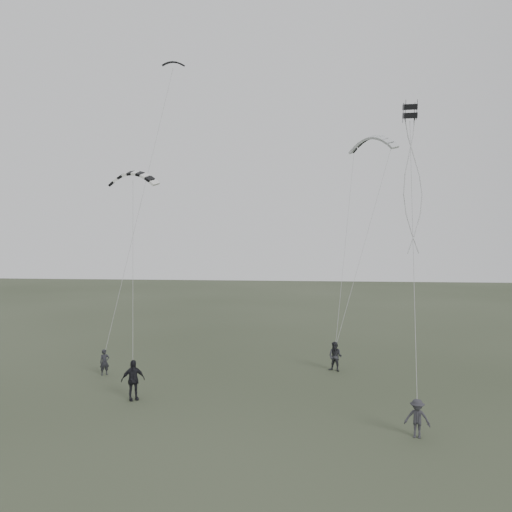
# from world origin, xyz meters

# --- Properties ---
(ground) EXTENTS (140.00, 140.00, 0.00)m
(ground) POSITION_xyz_m (0.00, 0.00, 0.00)
(ground) COLOR #2F3824
(ground) RESTS_ON ground
(flyer_left) EXTENTS (0.64, 0.60, 1.48)m
(flyer_left) POSITION_xyz_m (-7.40, 4.66, 0.74)
(flyer_left) COLOR black
(flyer_left) RESTS_ON ground
(flyer_right) EXTENTS (1.05, 0.97, 1.74)m
(flyer_right) POSITION_xyz_m (5.90, 6.82, 0.87)
(flyer_right) COLOR #27272C
(flyer_right) RESTS_ON ground
(flyer_center) EXTENTS (1.23, 1.03, 1.96)m
(flyer_center) POSITION_xyz_m (-4.22, 0.49, 0.98)
(flyer_center) COLOR black
(flyer_center) RESTS_ON ground
(flyer_far) EXTENTS (1.11, 0.82, 1.53)m
(flyer_far) POSITION_xyz_m (8.55, -2.85, 0.77)
(flyer_far) COLOR #2B2A30
(flyer_far) RESTS_ON ground
(kite_dark_small) EXTENTS (1.55, 0.74, 0.60)m
(kite_dark_small) POSITION_xyz_m (-4.82, 10.45, 19.77)
(kite_dark_small) COLOR black
(kite_dark_small) RESTS_ON flyer_left
(kite_pale_large) EXTENTS (3.77, 3.11, 1.72)m
(kite_pale_large) POSITION_xyz_m (8.91, 14.25, 15.22)
(kite_pale_large) COLOR #ACAEB0
(kite_pale_large) RESTS_ON flyer_right
(kite_striped) EXTENTS (2.91, 1.12, 1.32)m
(kite_striped) POSITION_xyz_m (-5.89, 5.43, 11.68)
(kite_striped) COLOR black
(kite_striped) RESTS_ON flyer_center
(kite_box) EXTENTS (0.71, 0.85, 0.87)m
(kite_box) POSITION_xyz_m (9.49, 3.91, 14.47)
(kite_box) COLOR black
(kite_box) RESTS_ON flyer_far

